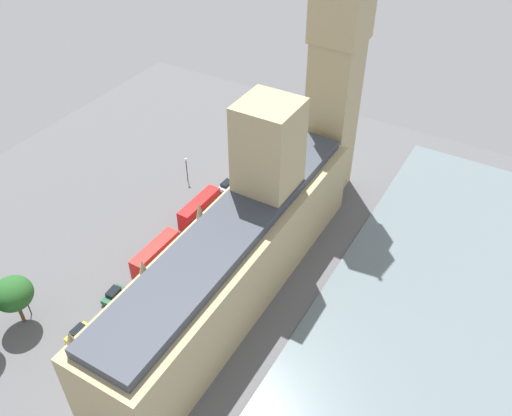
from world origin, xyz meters
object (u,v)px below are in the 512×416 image
at_px(car_silver_midblock, 227,185).
at_px(pedestrian_trailing, 184,285).
at_px(car_dark_green_by_river_gate, 113,295).
at_px(street_lamp_slot_10, 186,165).
at_px(car_yellow_cab_near_tower, 78,333).
at_px(parliament_building, 239,247).
at_px(pedestrian_kerbside, 138,332).
at_px(pedestrian_leading, 229,236).
at_px(clock_tower, 339,45).
at_px(plane_tree_under_trees, 13,294).
at_px(double_decker_bus_opposite_hall, 199,209).
at_px(street_lamp_slot_11, 24,296).
at_px(double_decker_bus_far_end, 156,255).

relative_size(car_silver_midblock, pedestrian_trailing, 2.75).
height_order(car_dark_green_by_river_gate, street_lamp_slot_10, street_lamp_slot_10).
bearing_deg(car_dark_green_by_river_gate, car_yellow_cab_near_tower, 90.30).
xyz_separation_m(parliament_building, pedestrian_kerbside, (8.21, 16.89, -8.17)).
relative_size(car_silver_midblock, car_dark_green_by_river_gate, 1.06).
distance_m(pedestrian_leading, street_lamp_slot_10, 21.02).
bearing_deg(car_dark_green_by_river_gate, clock_tower, -114.34).
bearing_deg(street_lamp_slot_10, clock_tower, -152.69).
height_order(clock_tower, plane_tree_under_trees, clock_tower).
xyz_separation_m(car_silver_midblock, double_decker_bus_opposite_hall, (-0.93, 11.10, 1.75)).
xyz_separation_m(parliament_building, car_dark_green_by_river_gate, (16.52, 13.08, -7.97)).
relative_size(plane_tree_under_trees, street_lamp_slot_11, 1.53).
xyz_separation_m(clock_tower, car_yellow_cab_near_tower, (16.29, 54.88, -29.59)).
xyz_separation_m(car_silver_midblock, pedestrian_kerbside, (-8.41, 38.65, -0.19)).
height_order(plane_tree_under_trees, street_lamp_slot_11, plane_tree_under_trees).
relative_size(parliament_building, car_yellow_cab_near_tower, 14.45).
relative_size(clock_tower, car_yellow_cab_near_tower, 14.07).
relative_size(double_decker_bus_opposite_hall, double_decker_bus_far_end, 1.00).
height_order(double_decker_bus_opposite_hall, pedestrian_kerbside, double_decker_bus_opposite_hall).
distance_m(double_decker_bus_far_end, pedestrian_leading, 14.24).
bearing_deg(street_lamp_slot_10, car_silver_midblock, -167.92).
xyz_separation_m(plane_tree_under_trees, street_lamp_slot_11, (0.16, -1.59, -2.25)).
bearing_deg(pedestrian_kerbside, double_decker_bus_opposite_hall, -109.98).
distance_m(clock_tower, car_silver_midblock, 36.03).
distance_m(clock_tower, pedestrian_kerbside, 58.92).
bearing_deg(parliament_building, street_lamp_slot_11, 40.78).
bearing_deg(street_lamp_slot_11, car_yellow_cab_near_tower, -176.58).
distance_m(parliament_building, car_silver_midblock, 28.51).
bearing_deg(car_silver_midblock, street_lamp_slot_11, -99.73).
height_order(parliament_building, car_silver_midblock, parliament_building).
distance_m(pedestrian_leading, street_lamp_slot_11, 35.91).
relative_size(car_yellow_cab_near_tower, pedestrian_trailing, 2.50).
xyz_separation_m(pedestrian_kerbside, street_lamp_slot_11, (17.60, 5.37, 3.44)).
xyz_separation_m(double_decker_bus_far_end, pedestrian_leading, (-7.14, -12.16, -1.93)).
bearing_deg(double_decker_bus_opposite_hall, pedestrian_kerbside, -73.74).
xyz_separation_m(clock_tower, pedestrian_kerbside, (8.66, 50.10, -29.78)).
xyz_separation_m(pedestrian_leading, street_lamp_slot_11, (17.91, 30.94, 3.43)).
distance_m(parliament_building, street_lamp_slot_11, 34.41).
bearing_deg(car_silver_midblock, plane_tree_under_trees, -99.14).
bearing_deg(pedestrian_leading, clock_tower, -106.51).
distance_m(parliament_building, double_decker_bus_opposite_hall, 19.96).
xyz_separation_m(double_decker_bus_far_end, plane_tree_under_trees, (10.61, 20.36, 3.75)).
bearing_deg(pedestrian_leading, parliament_building, 134.57).
xyz_separation_m(car_dark_green_by_river_gate, pedestrian_kerbside, (-8.31, 3.82, -0.19)).
bearing_deg(car_yellow_cab_near_tower, plane_tree_under_trees, 14.46).
relative_size(double_decker_bus_opposite_hall, pedestrian_trailing, 6.30).
distance_m(car_silver_midblock, double_decker_bus_far_end, 25.35).
bearing_deg(clock_tower, street_lamp_slot_11, 64.67).
xyz_separation_m(car_silver_midblock, pedestrian_trailing, (-8.79, 27.09, -0.13)).
relative_size(clock_tower, double_decker_bus_opposite_hall, 5.58).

